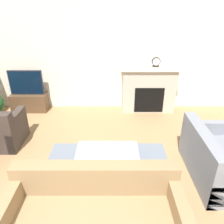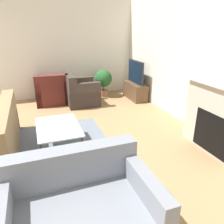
{
  "view_description": "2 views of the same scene",
  "coord_description": "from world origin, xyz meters",
  "px_view_note": "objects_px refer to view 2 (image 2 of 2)",
  "views": [
    {
      "loc": [
        0.36,
        -0.86,
        2.54
      ],
      "look_at": [
        0.34,
        2.56,
        0.86
      ],
      "focal_mm": 35.0,
      "sensor_mm": 36.0,
      "label": 1
    },
    {
      "loc": [
        3.67,
        1.68,
        1.95
      ],
      "look_at": [
        0.69,
        2.78,
        0.71
      ],
      "focal_mm": 35.0,
      "sensor_mm": 36.0,
      "label": 2
    }
  ],
  "objects_px": {
    "couch_loveseat": "(79,215)",
    "armchair_by_window": "(52,92)",
    "coffee_table": "(58,128)",
    "potted_plant": "(103,80)",
    "armchair_accent": "(81,93)",
    "tv": "(136,72)"
  },
  "relations": [
    {
      "from": "armchair_by_window",
      "to": "armchair_accent",
      "type": "xyz_separation_m",
      "value": [
        0.4,
        0.71,
        0.0
      ]
    },
    {
      "from": "couch_loveseat",
      "to": "coffee_table",
      "type": "xyz_separation_m",
      "value": [
        -1.81,
        0.04,
        0.09
      ]
    },
    {
      "from": "armchair_accent",
      "to": "potted_plant",
      "type": "distance_m",
      "value": 0.96
    },
    {
      "from": "couch_loveseat",
      "to": "coffee_table",
      "type": "bearing_deg",
      "value": 88.74
    },
    {
      "from": "armchair_by_window",
      "to": "potted_plant",
      "type": "relative_size",
      "value": 1.09
    },
    {
      "from": "coffee_table",
      "to": "potted_plant",
      "type": "distance_m",
      "value": 3.11
    },
    {
      "from": "armchair_accent",
      "to": "potted_plant",
      "type": "bearing_deg",
      "value": -58.7
    },
    {
      "from": "couch_loveseat",
      "to": "armchair_by_window",
      "type": "xyz_separation_m",
      "value": [
        -4.35,
        0.19,
        0.01
      ]
    },
    {
      "from": "tv",
      "to": "coffee_table",
      "type": "relative_size",
      "value": 0.84
    },
    {
      "from": "couch_loveseat",
      "to": "potted_plant",
      "type": "relative_size",
      "value": 1.77
    },
    {
      "from": "armchair_by_window",
      "to": "armchair_accent",
      "type": "height_order",
      "value": "same"
    },
    {
      "from": "tv",
      "to": "coffee_table",
      "type": "bearing_deg",
      "value": -49.24
    },
    {
      "from": "coffee_table",
      "to": "potted_plant",
      "type": "relative_size",
      "value": 1.26
    },
    {
      "from": "couch_loveseat",
      "to": "coffee_table",
      "type": "distance_m",
      "value": 1.81
    },
    {
      "from": "tv",
      "to": "armchair_accent",
      "type": "bearing_deg",
      "value": -91.66
    },
    {
      "from": "armchair_accent",
      "to": "coffee_table",
      "type": "distance_m",
      "value": 2.31
    },
    {
      "from": "couch_loveseat",
      "to": "coffee_table",
      "type": "height_order",
      "value": "couch_loveseat"
    },
    {
      "from": "coffee_table",
      "to": "potted_plant",
      "type": "xyz_separation_m",
      "value": [
        -2.63,
        1.65,
        0.12
      ]
    },
    {
      "from": "couch_loveseat",
      "to": "armchair_by_window",
      "type": "relative_size",
      "value": 1.62
    },
    {
      "from": "armchair_by_window",
      "to": "coffee_table",
      "type": "bearing_deg",
      "value": 87.53
    },
    {
      "from": "tv",
      "to": "potted_plant",
      "type": "distance_m",
      "value": 0.99
    },
    {
      "from": "armchair_accent",
      "to": "armchair_by_window",
      "type": "bearing_deg",
      "value": 60.4
    }
  ]
}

